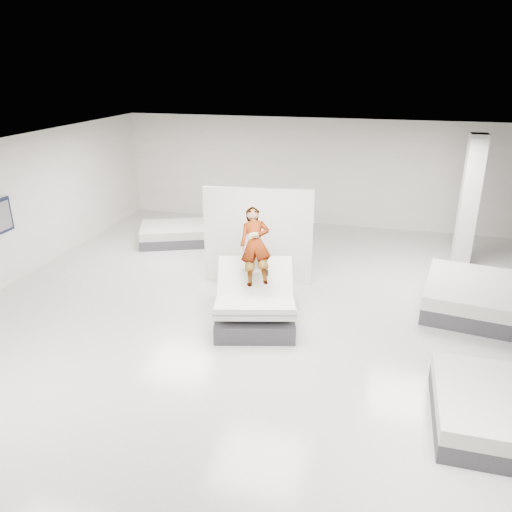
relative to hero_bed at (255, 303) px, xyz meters
name	(u,v)px	position (x,y,z in m)	size (l,w,h in m)	color
room	(260,251)	(0.19, -0.39, 1.23)	(14.00, 14.04, 3.20)	beige
hero_bed	(255,303)	(0.00, 0.00, 0.00)	(1.89, 2.24, 1.20)	#3C3C41
person	(255,257)	(-0.08, 0.31, 0.84)	(0.59, 0.39, 1.62)	slate
remote	(267,273)	(0.22, 0.03, 0.65)	(0.05, 0.14, 0.03)	black
divider_panel	(258,236)	(-0.41, 1.80, 0.73)	(2.41, 0.11, 2.20)	white
flat_bed_right_far	(468,296)	(4.04, 1.56, -0.07)	(1.93, 2.38, 0.59)	#3C3C41
flat_bed_right_near	(487,410)	(3.85, -2.11, -0.11)	(1.41, 1.87, 0.51)	#3C3C41
flat_bed_left_far	(174,234)	(-3.34, 3.82, -0.12)	(2.17, 1.93, 0.49)	#3C3C41
column	(469,202)	(4.19, 4.11, 1.23)	(0.40, 0.40, 3.20)	silver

